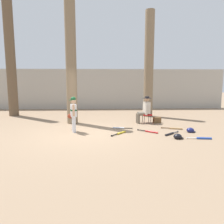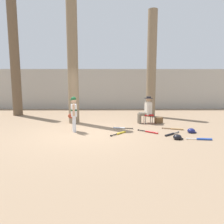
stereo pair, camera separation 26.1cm
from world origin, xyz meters
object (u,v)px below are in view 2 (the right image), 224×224
bat_aluminum_silver (121,128)px  batting_helmet_navy (191,131)px  young_ballplayer (74,112)px  batting_helmet_black (177,137)px  bat_yellow_trainer (120,133)px  tree_near_player (73,62)px  tree_far_left (15,60)px  bat_wood_tan (175,129)px  bat_blue_youth (202,139)px  handbag_beside_stool (159,120)px  seated_spectator (146,109)px  folding_stool (148,115)px  tree_behind_spectator (151,70)px  bat_red_barrel (150,132)px  bat_black_composite (171,134)px

bat_aluminum_silver → batting_helmet_navy: size_ratio=2.42×
young_ballplayer → batting_helmet_black: bearing=-17.5°
bat_yellow_trainer → batting_helmet_black: 1.95m
tree_near_player → tree_far_left: (-3.54, 2.27, 0.31)m
tree_near_player → young_ballplayer: size_ratio=4.55×
bat_wood_tan → batting_helmet_navy: (0.41, -0.53, 0.05)m
bat_blue_youth → batting_helmet_navy: batting_helmet_navy is taller
handbag_beside_stool → batting_helmet_navy: handbag_beside_stool is taller
seated_spectator → bat_aluminum_silver: (-1.19, -1.15, -0.61)m
young_ballplayer → batting_helmet_navy: size_ratio=4.08×
bat_wood_tan → bat_aluminum_silver: 2.12m
folding_stool → batting_helmet_navy: folding_stool is taller
handbag_beside_stool → tree_behind_spectator: bearing=90.6°
tree_far_left → bat_red_barrel: 8.37m
batting_helmet_navy → batting_helmet_black: batting_helmet_navy is taller
handbag_beside_stool → bat_black_composite: bearing=-92.0°
bat_black_composite → bat_yellow_trainer: size_ratio=1.03×
seated_spectator → bat_yellow_trainer: seated_spectator is taller
folding_stool → seated_spectator: bearing=-174.9°
bat_wood_tan → tree_behind_spectator: bearing=96.6°
seated_spectator → bat_blue_youth: bearing=-64.4°
tree_far_left → tree_behind_spectator: bearing=-3.7°
tree_far_left → bat_wood_tan: size_ratio=8.66×
tree_near_player → bat_aluminum_silver: tree_near_player is taller
young_ballplayer → bat_blue_youth: size_ratio=1.67×
bat_red_barrel → tree_far_left: bearing=147.8°
folding_stool → bat_blue_youth: bearing=-66.1°
seated_spectator → bat_yellow_trainer: 2.42m
tree_behind_spectator → batting_helmet_navy: (0.78, -3.74, -2.40)m
folding_stool → bat_aluminum_silver: (-1.29, -1.15, -0.33)m
seated_spectator → bat_wood_tan: bearing=-54.6°
tree_near_player → bat_aluminum_silver: size_ratio=7.66×
handbag_beside_stool → bat_red_barrel: 1.93m
young_ballplayer → tree_behind_spectator: bearing=45.0°
bat_wood_tan → bat_aluminum_silver: (-2.11, 0.16, -0.00)m
bat_aluminum_silver → bat_yellow_trainer: size_ratio=1.23×
tree_near_player → handbag_beside_stool: (3.81, -0.12, -2.55)m
bat_aluminum_silver → tree_far_left: bearing=147.7°
tree_near_player → bat_black_composite: tree_near_player is taller
bat_wood_tan → batting_helmet_black: size_ratio=2.51×
bat_red_barrel → bat_yellow_trainer: 1.12m
seated_spectator → bat_red_barrel: 1.90m
tree_near_player → young_ballplayer: 2.59m
handbag_beside_stool → bat_yellow_trainer: (-1.83, -1.97, -0.10)m
handbag_beside_stool → bat_aluminum_silver: size_ratio=0.44×
tree_behind_spectator → folding_stool: bearing=-103.5°
tree_behind_spectator → tree_far_left: bearing=176.3°
bat_aluminum_silver → bat_blue_youth: 3.00m
tree_far_left → batting_helmet_navy: tree_far_left is taller
bat_blue_youth → bat_aluminum_silver: bearing=147.1°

